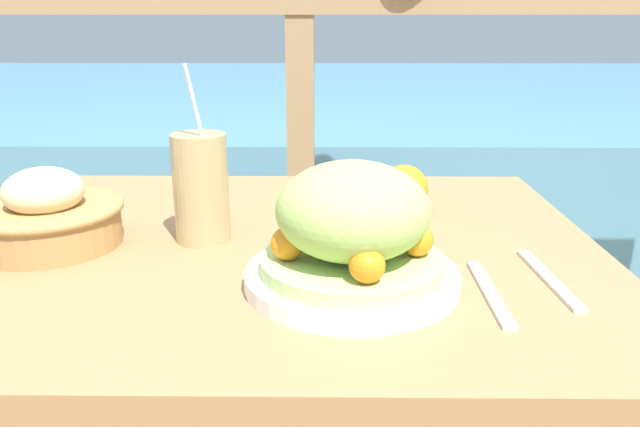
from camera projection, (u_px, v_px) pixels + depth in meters
The scene contains 9 objects.
patio_table at pixel (281, 311), 0.94m from camera, with size 0.92×0.78×0.72m.
railing_fence at pixel (300, 95), 1.59m from camera, with size 2.80×0.08×1.12m.
sea_backdrop at pixel (317, 131), 4.14m from camera, with size 12.00×4.00×0.60m.
salad_plate at pixel (353, 234), 0.74m from camera, with size 0.26×0.26×0.15m.
drink_glass at pixel (201, 188), 0.89m from camera, with size 0.08×0.08×0.25m.
bread_basket at pixel (47, 216), 0.88m from camera, with size 0.21×0.21×0.11m.
fork at pixel (490, 292), 0.73m from camera, with size 0.02×0.18×0.00m.
knife at pixel (549, 278), 0.77m from camera, with size 0.03×0.18×0.00m.
orange_near_basket at pixel (404, 189), 1.03m from camera, with size 0.08×0.08×0.08m.
Camera 1 is at (0.07, -0.85, 1.03)m, focal length 35.00 mm.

